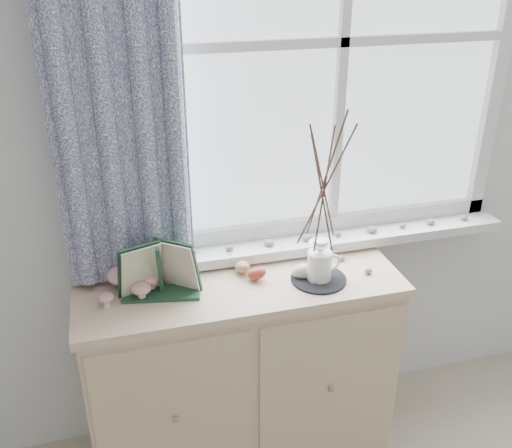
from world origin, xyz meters
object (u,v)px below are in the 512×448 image
sideboard (241,371)px  twig_pitcher (324,183)px  toadstool_cluster (131,281)px  botanical_book (160,273)px

sideboard → twig_pitcher: size_ratio=1.78×
sideboard → toadstool_cluster: 0.62m
botanical_book → sideboard: bearing=19.3°
botanical_book → twig_pitcher: size_ratio=0.46×
sideboard → botanical_book: 0.61m
botanical_book → twig_pitcher: (0.57, -0.02, 0.28)m
botanical_book → toadstool_cluster: botanical_book is taller
sideboard → botanical_book: bearing=-171.0°
botanical_book → twig_pitcher: twig_pitcher is taller
sideboard → toadstool_cluster: toadstool_cluster is taller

